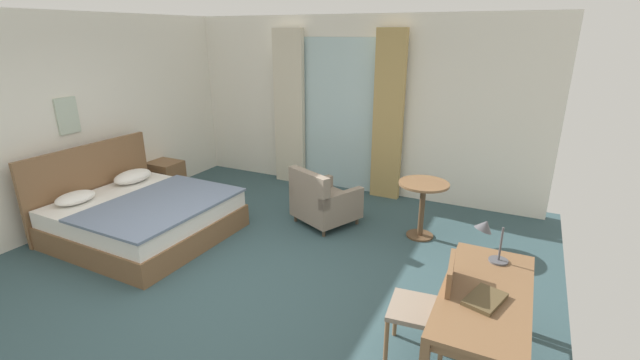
# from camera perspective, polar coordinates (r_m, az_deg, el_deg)

# --- Properties ---
(ground) EXTENTS (6.37, 7.17, 0.10)m
(ground) POSITION_cam_1_polar(r_m,az_deg,el_deg) (4.81, -11.50, -13.67)
(ground) COLOR #334C51
(wall_back) EXTENTS (5.97, 0.12, 2.78)m
(wall_back) POSITION_cam_1_polar(r_m,az_deg,el_deg) (7.05, 4.48, 9.79)
(wall_back) COLOR white
(wall_back) RESTS_ON ground
(wall_left) EXTENTS (0.12, 6.77, 2.78)m
(wall_left) POSITION_cam_1_polar(r_m,az_deg,el_deg) (6.45, -33.66, 5.77)
(wall_left) COLOR white
(wall_left) RESTS_ON ground
(balcony_glass_door) EXTENTS (1.30, 0.02, 2.45)m
(balcony_glass_door) POSITION_cam_1_polar(r_m,az_deg,el_deg) (7.09, 2.49, 8.52)
(balcony_glass_door) COLOR silver
(balcony_glass_door) RESTS_ON ground
(curtain_panel_left) EXTENTS (0.54, 0.10, 2.58)m
(curtain_panel_left) POSITION_cam_1_polar(r_m,az_deg,el_deg) (7.38, -4.09, 9.45)
(curtain_panel_left) COLOR beige
(curtain_panel_left) RESTS_ON ground
(curtain_panel_right) EXTENTS (0.46, 0.10, 2.58)m
(curtain_panel_right) POSITION_cam_1_polar(r_m,az_deg,el_deg) (6.69, 9.04, 8.24)
(curtain_panel_right) COLOR tan
(curtain_panel_right) RESTS_ON ground
(bed) EXTENTS (1.99, 1.87, 1.10)m
(bed) POSITION_cam_1_polar(r_m,az_deg,el_deg) (6.01, -22.60, -4.31)
(bed) COLOR brown
(bed) RESTS_ON ground
(nightstand) EXTENTS (0.51, 0.44, 0.53)m
(nightstand) POSITION_cam_1_polar(r_m,az_deg,el_deg) (7.47, -19.82, 0.34)
(nightstand) COLOR brown
(nightstand) RESTS_ON ground
(writing_desk) EXTENTS (0.63, 1.43, 0.72)m
(writing_desk) POSITION_cam_1_polar(r_m,az_deg,el_deg) (3.52, 21.05, -14.79)
(writing_desk) COLOR brown
(writing_desk) RESTS_ON ground
(desk_chair) EXTENTS (0.50, 0.48, 0.92)m
(desk_chair) POSITION_cam_1_polar(r_m,az_deg,el_deg) (3.58, 14.40, -15.69)
(desk_chair) COLOR gray
(desk_chair) RESTS_ON ground
(desk_lamp) EXTENTS (0.30, 0.24, 0.41)m
(desk_lamp) POSITION_cam_1_polar(r_m,az_deg,el_deg) (3.74, 21.41, -6.51)
(desk_lamp) COLOR #4C4C51
(desk_lamp) RESTS_ON writing_desk
(closed_book) EXTENTS (0.30, 0.37, 0.03)m
(closed_book) POSITION_cam_1_polar(r_m,az_deg,el_deg) (3.36, 21.05, -14.54)
(closed_book) COLOR brown
(closed_book) RESTS_ON writing_desk
(armchair_by_window) EXTENTS (0.97, 0.96, 0.80)m
(armchair_by_window) POSITION_cam_1_polar(r_m,az_deg,el_deg) (5.87, 0.42, -2.90)
(armchair_by_window) COLOR gray
(armchair_by_window) RESTS_ON ground
(round_cafe_table) EXTENTS (0.63, 0.63, 0.74)m
(round_cafe_table) POSITION_cam_1_polar(r_m,az_deg,el_deg) (5.58, 13.49, -2.26)
(round_cafe_table) COLOR brown
(round_cafe_table) RESTS_ON ground
(framed_picture) EXTENTS (0.03, 0.29, 0.47)m
(framed_picture) POSITION_cam_1_polar(r_m,az_deg,el_deg) (6.57, -30.52, 7.37)
(framed_picture) COLOR #B7C6B2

